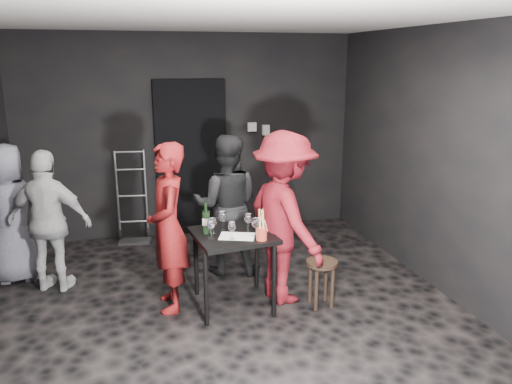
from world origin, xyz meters
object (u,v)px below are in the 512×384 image
object	(u,v)px
bystander_grey	(10,213)
wine_bottle	(206,221)
server_red	(168,221)
tasting_table	(233,243)
bystander_cream	(50,222)
stool	(322,271)
man_maroon	(284,207)
hand_truck	(134,225)
woman_black	(226,202)
breadstick_cup	(261,225)

from	to	relation	value
bystander_grey	wine_bottle	bearing A→B (deg)	150.00
server_red	bystander_grey	world-z (taller)	server_red
tasting_table	wine_bottle	distance (m)	0.33
bystander_grey	bystander_cream	bearing A→B (deg)	141.46
tasting_table	stool	bearing A→B (deg)	-15.34
tasting_table	man_maroon	size ratio (longest dim) A/B	0.39
hand_truck	bystander_cream	size ratio (longest dim) A/B	0.82
tasting_table	woman_black	distance (m)	0.85
tasting_table	bystander_cream	distance (m)	1.93
stool	wine_bottle	distance (m)	1.22
server_red	woman_black	xyz separation A→B (m)	(0.70, 0.70, -0.06)
man_maroon	breadstick_cup	size ratio (longest dim) A/B	6.21
wine_bottle	stool	bearing A→B (deg)	-15.46
stool	bystander_cream	bearing A→B (deg)	157.73
woman_black	man_maroon	world-z (taller)	man_maroon
bystander_grey	wine_bottle	world-z (taller)	bystander_grey
stool	server_red	bearing A→B (deg)	166.17
man_maroon	wine_bottle	distance (m)	0.77
tasting_table	bystander_cream	bearing A→B (deg)	154.65
stool	server_red	distance (m)	1.56
man_maroon	breadstick_cup	xyz separation A→B (m)	(-0.30, -0.26, -0.08)
tasting_table	man_maroon	distance (m)	0.61
hand_truck	bystander_grey	xyz separation A→B (m)	(-1.27, -0.95, 0.55)
bystander_cream	hand_truck	bearing A→B (deg)	-102.74
stool	breadstick_cup	world-z (taller)	breadstick_cup
woman_black	server_red	bearing A→B (deg)	60.20
wine_bottle	breadstick_cup	size ratio (longest dim) A/B	0.99
breadstick_cup	tasting_table	bearing A→B (deg)	132.16
tasting_table	bystander_grey	size ratio (longest dim) A/B	0.49
hand_truck	woman_black	bearing A→B (deg)	-44.52
bystander_cream	breadstick_cup	distance (m)	2.24
bystander_grey	breadstick_cup	distance (m)	2.77
bystander_cream	bystander_grey	xyz separation A→B (m)	(-0.43, 0.34, 0.03)
server_red	woman_black	distance (m)	0.99
wine_bottle	hand_truck	bearing A→B (deg)	107.92
bystander_cream	bystander_grey	size ratio (longest dim) A/B	0.96
bystander_grey	breadstick_cup	bearing A→B (deg)	149.14
server_red	breadstick_cup	size ratio (longest dim) A/B	5.65
hand_truck	breadstick_cup	bearing A→B (deg)	-57.03
server_red	bystander_grey	size ratio (longest dim) A/B	1.15
stool	bystander_cream	xyz separation A→B (m)	(-2.57, 1.05, 0.38)
woman_black	bystander_cream	xyz separation A→B (m)	(-1.85, 0.01, -0.08)
server_red	man_maroon	xyz separation A→B (m)	(1.12, -0.11, 0.09)
woman_black	wine_bottle	world-z (taller)	woman_black
stool	server_red	size ratio (longest dim) A/B	0.27
wine_bottle	breadstick_cup	distance (m)	0.56
tasting_table	server_red	size ratio (longest dim) A/B	0.42
server_red	bystander_grey	xyz separation A→B (m)	(-1.57, 1.04, -0.11)
hand_truck	bystander_cream	bearing A→B (deg)	-115.66
breadstick_cup	server_red	bearing A→B (deg)	155.95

